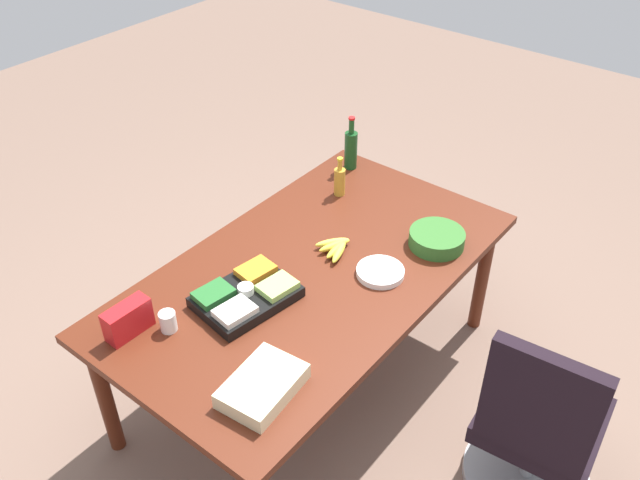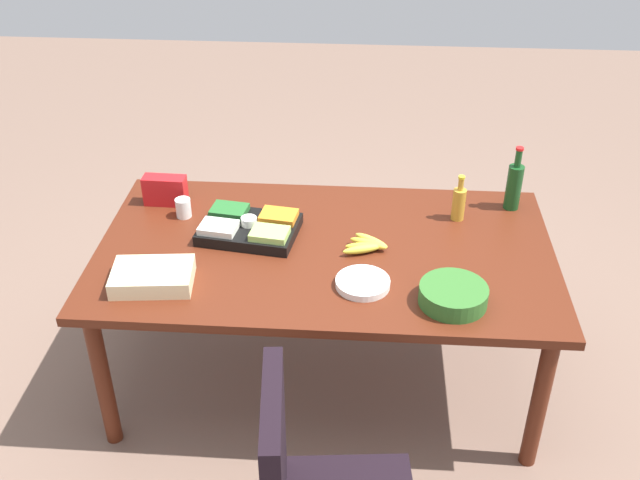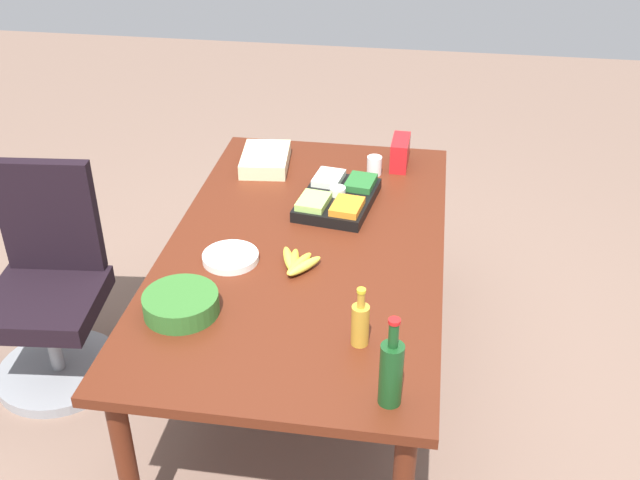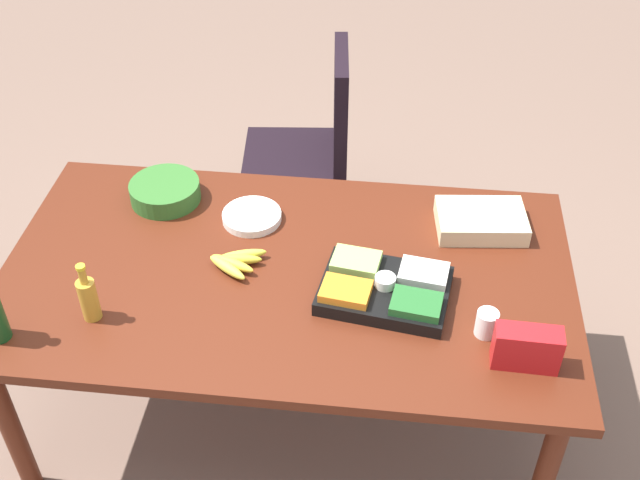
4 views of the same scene
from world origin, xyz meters
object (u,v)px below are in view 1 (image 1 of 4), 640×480
(conference_table, at_px, (312,281))
(paper_cup, at_px, (168,321))
(paper_plate_stack, at_px, (380,272))
(salad_bowl, at_px, (437,239))
(chip_bag_red, at_px, (128,320))
(veggie_tray, at_px, (246,295))
(wine_bottle, at_px, (351,149))
(banana_bunch, at_px, (336,247))
(sheet_cake, at_px, (263,386))
(office_chair, at_px, (535,436))
(dressing_bottle, at_px, (340,180))

(conference_table, relative_size, paper_cup, 21.94)
(paper_plate_stack, relative_size, salad_bowl, 0.82)
(conference_table, distance_m, chip_bag_red, 0.86)
(veggie_tray, relative_size, wine_bottle, 1.47)
(banana_bunch, xyz_separation_m, veggie_tray, (0.52, -0.09, 0.01))
(conference_table, height_order, paper_plate_stack, paper_plate_stack)
(paper_cup, relative_size, salad_bowl, 0.34)
(conference_table, distance_m, sheet_cake, 0.75)
(banana_bunch, bearing_deg, wine_bottle, -148.77)
(chip_bag_red, bearing_deg, sheet_cake, 99.19)
(wine_bottle, xyz_separation_m, salad_bowl, (0.33, 0.76, -0.08))
(paper_cup, distance_m, salad_bowl, 1.32)
(conference_table, distance_m, banana_bunch, 0.20)
(conference_table, relative_size, sheet_cake, 6.17)
(banana_bunch, xyz_separation_m, salad_bowl, (-0.34, 0.35, 0.01))
(paper_cup, xyz_separation_m, wine_bottle, (-1.52, -0.19, 0.08))
(chip_bag_red, xyz_separation_m, salad_bowl, (-1.30, 0.69, -0.03))
(banana_bunch, bearing_deg, salad_bowl, 134.13)
(salad_bowl, bearing_deg, paper_plate_stack, -13.81)
(office_chair, xyz_separation_m, paper_cup, (0.75, -1.36, 0.41))
(chip_bag_red, relative_size, wine_bottle, 0.64)
(dressing_bottle, relative_size, veggie_tray, 0.48)
(chip_bag_red, relative_size, paper_cup, 2.22)
(sheet_cake, height_order, paper_plate_stack, sheet_cake)
(dressing_bottle, relative_size, sheet_cake, 0.69)
(veggie_tray, bearing_deg, office_chair, 109.04)
(sheet_cake, bearing_deg, conference_table, -155.16)
(office_chair, bearing_deg, paper_cup, -61.12)
(sheet_cake, xyz_separation_m, banana_bunch, (-0.85, -0.31, -0.01))
(paper_cup, height_order, veggie_tray, paper_cup)
(dressing_bottle, bearing_deg, wine_bottle, -155.46)
(conference_table, xyz_separation_m, dressing_bottle, (-0.59, -0.29, 0.15))
(sheet_cake, xyz_separation_m, paper_plate_stack, (-0.84, -0.04, -0.02))
(dressing_bottle, height_order, paper_cup, dressing_bottle)
(conference_table, height_order, paper_cup, paper_cup)
(salad_bowl, bearing_deg, sheet_cake, -2.01)
(sheet_cake, relative_size, salad_bowl, 1.20)
(wine_bottle, bearing_deg, office_chair, 63.38)
(veggie_tray, xyz_separation_m, salad_bowl, (-0.86, 0.44, 0.00))
(conference_table, height_order, wine_bottle, wine_bottle)
(paper_plate_stack, xyz_separation_m, wine_bottle, (-0.68, -0.67, 0.11))
(office_chair, xyz_separation_m, paper_plate_stack, (-0.09, -0.87, 0.38))
(wine_bottle, bearing_deg, banana_bunch, 31.23)
(office_chair, height_order, paper_plate_stack, office_chair)
(paper_cup, height_order, banana_bunch, paper_cup)
(dressing_bottle, bearing_deg, paper_cup, 3.09)
(conference_table, relative_size, paper_plate_stack, 8.98)
(salad_bowl, bearing_deg, chip_bag_red, -27.83)
(conference_table, xyz_separation_m, veggie_tray, (0.34, -0.09, 0.11))
(wine_bottle, bearing_deg, chip_bag_red, 2.58)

